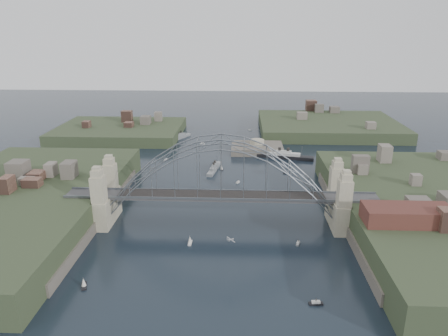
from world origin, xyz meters
TOP-DOWN VIEW (x-y plane):
  - ground at (0.00, 0.00)m, footprint 500.00×500.00m
  - bridge at (0.00, 0.00)m, footprint 84.00×13.80m
  - shore_west at (-57.32, 0.00)m, footprint 50.50×90.00m
  - shore_east at (57.32, 0.00)m, footprint 50.50×90.00m
  - headland_nw at (-55.00, 95.00)m, footprint 60.00×45.00m
  - headland_ne at (50.00, 110.00)m, footprint 70.00×55.00m
  - fort_island at (12.00, 70.00)m, footprint 22.00×16.00m
  - wharf_shed at (44.00, -14.00)m, footprint 20.00×8.00m
  - finger_pier at (39.00, -28.00)m, footprint 4.00×22.00m
  - naval_cruiser_near at (-4.85, 44.81)m, footprint 4.64×15.83m
  - naval_cruiser_far at (-24.59, 90.79)m, footprint 8.85×14.11m
  - ocean_liner at (22.65, 61.18)m, footprint 24.62×8.75m
  - aeroplane at (3.20, -23.98)m, footprint 1.94×2.51m
  - small_boat_a at (-16.29, 22.86)m, footprint 2.62×1.50m
  - small_boat_b at (4.23, 31.47)m, footprint 1.43×2.01m
  - small_boat_c at (-7.19, -11.65)m, footprint 1.01×2.57m
  - small_boat_d at (21.74, 41.85)m, footprint 1.98×0.75m
  - small_boat_e at (-25.52, 55.98)m, footprint 1.23×3.19m
  - small_boat_f at (-2.18, 44.95)m, footprint 1.59×1.57m
  - small_boat_g at (20.25, -34.52)m, footprint 2.85×1.16m
  - small_boat_h at (-12.68, 80.89)m, footprint 2.18×0.99m
  - small_boat_i at (33.02, 10.88)m, footprint 2.38×2.21m
  - small_boat_j at (-27.04, -30.80)m, footprint 1.83×3.08m
  - small_boat_k at (9.54, 108.92)m, footprint 1.72×1.29m
  - small_boat_l at (-42.16, 33.97)m, footprint 2.39×0.86m
  - small_boat_m at (19.72, -10.92)m, footprint 1.32×2.16m

SIDE VIEW (x-z plane):
  - fort_island at x=12.00m, z-range -5.04..4.36m
  - ground at x=0.00m, z-range 0.00..0.00m
  - small_boat_a at x=-16.29m, z-range -0.08..0.38m
  - small_boat_d at x=21.74m, z-range -0.08..0.38m
  - small_boat_e at x=-25.52m, z-range -0.08..0.38m
  - small_boat_k at x=9.54m, z-range -0.08..0.38m
  - small_boat_g at x=20.25m, z-range -0.43..0.99m
  - small_boat_i at x=33.02m, z-range -0.43..1.00m
  - small_boat_l at x=-42.16m, z-range -0.43..1.00m
  - small_boat_h at x=-12.68m, z-range -0.42..1.00m
  - small_boat_m at x=19.72m, z-range -0.42..1.00m
  - small_boat_b at x=4.23m, z-range -0.42..1.00m
  - headland_nw at x=-55.00m, z-range -4.00..5.00m
  - finger_pier at x=39.00m, z-range 0.00..1.40m
  - naval_cruiser_near at x=-4.85m, z-range -1.62..3.09m
  - headland_ne at x=50.00m, z-range -4.00..5.50m
  - small_boat_j at x=-27.04m, z-range -0.42..1.95m
  - naval_cruiser_far at x=-24.59m, z-range -1.73..3.30m
  - small_boat_c at x=-7.19m, z-range -0.35..2.02m
  - ocean_liner at x=22.65m, z-range -2.07..3.94m
  - small_boat_f at x=-2.18m, z-range -0.15..2.22m
  - shore_west at x=-57.32m, z-range -4.03..7.97m
  - shore_east at x=57.32m, z-range -4.03..7.97m
  - aeroplane at x=3.20m, z-range 7.81..8.24m
  - wharf_shed at x=44.00m, z-range 8.00..12.00m
  - bridge at x=0.00m, z-range 0.02..24.62m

